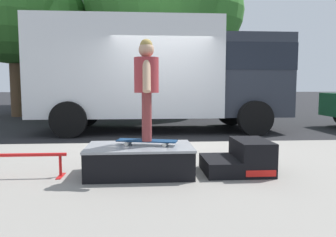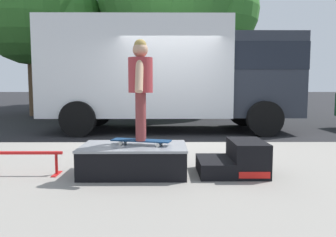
# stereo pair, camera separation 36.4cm
# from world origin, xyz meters

# --- Properties ---
(ground_plane) EXTENTS (140.00, 140.00, 0.00)m
(ground_plane) POSITION_xyz_m (0.00, 0.00, 0.00)
(ground_plane) COLOR black
(sidewalk_slab) EXTENTS (50.00, 5.00, 0.12)m
(sidewalk_slab) POSITION_xyz_m (0.00, -3.00, 0.06)
(sidewalk_slab) COLOR gray
(sidewalk_slab) RESTS_ON ground
(skate_box) EXTENTS (1.36, 0.82, 0.38)m
(skate_box) POSITION_xyz_m (-0.53, -2.92, 0.32)
(skate_box) COLOR black
(skate_box) RESTS_ON sidewalk_slab
(kicker_ramp) EXTENTS (0.86, 0.73, 0.43)m
(kicker_ramp) POSITION_xyz_m (0.82, -2.92, 0.30)
(kicker_ramp) COLOR black
(kicker_ramp) RESTS_ON sidewalk_slab
(grind_rail) EXTENTS (1.30, 0.28, 0.31)m
(grind_rail) POSITION_xyz_m (-2.10, -2.96, 0.35)
(grind_rail) COLOR red
(grind_rail) RESTS_ON sidewalk_slab
(skateboard) EXTENTS (0.81, 0.39, 0.07)m
(skateboard) POSITION_xyz_m (-0.44, -2.91, 0.55)
(skateboard) COLOR navy
(skateboard) RESTS_ON skate_box
(skater_kid) EXTENTS (0.31, 0.66, 1.29)m
(skater_kid) POSITION_xyz_m (-0.44, -2.91, 1.32)
(skater_kid) COLOR brown
(skater_kid) RESTS_ON skateboard
(box_truck) EXTENTS (6.91, 2.63, 3.05)m
(box_truck) POSITION_xyz_m (0.05, 2.20, 1.70)
(box_truck) COLOR white
(box_truck) RESTS_ON ground
(street_tree_neighbour) EXTENTS (5.45, 4.95, 7.13)m
(street_tree_neighbour) POSITION_xyz_m (-5.46, 7.08, 4.50)
(street_tree_neighbour) COLOR brown
(street_tree_neighbour) RESTS_ON ground
(house_behind) EXTENTS (9.54, 8.23, 8.40)m
(house_behind) POSITION_xyz_m (-2.16, 13.74, 4.24)
(house_behind) COLOR silver
(house_behind) RESTS_ON ground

